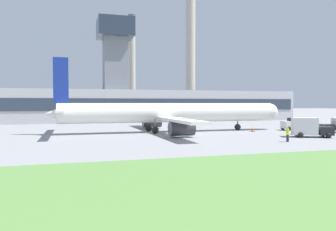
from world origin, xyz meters
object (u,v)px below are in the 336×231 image
Objects in this scene: pushback_tug at (292,125)px; ground_crew_person at (288,135)px; airplane at (169,114)px; fuel_truck at (309,128)px.

pushback_tug is 2.10× the size of ground_crew_person.
fuel_truck is at bearing -39.38° from airplane.
airplane is at bearing 140.62° from fuel_truck.
fuel_truck is (14.96, -12.28, -1.57)m from airplane.
pushback_tug is (19.82, -2.61, -1.89)m from airplane.
pushback_tug is at bearing -7.51° from airplane.
fuel_truck reaches higher than pushback_tug.
fuel_truck is at bearing 31.60° from ground_crew_person.
airplane is at bearing 172.49° from pushback_tug.
ground_crew_person is at bearing -129.02° from pushback_tug.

